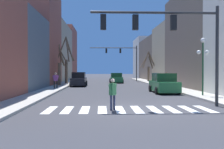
# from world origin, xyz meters

# --- Properties ---
(ground_plane) EXTENTS (240.00, 240.00, 0.00)m
(ground_plane) POSITION_xyz_m (0.00, 0.00, 0.00)
(ground_plane) COLOR #38383D
(sidewalk_left) EXTENTS (2.10, 90.00, 0.15)m
(sidewalk_left) POSITION_xyz_m (-6.41, 0.00, 0.07)
(sidewalk_left) COLOR #ADA89E
(sidewalk_left) RESTS_ON ground_plane
(building_row_left) EXTENTS (6.00, 58.38, 12.56)m
(building_row_left) POSITION_xyz_m (-10.46, 24.26, 5.29)
(building_row_left) COLOR #934C3D
(building_row_left) RESTS_ON ground_plane
(building_row_right) EXTENTS (6.00, 64.91, 12.69)m
(building_row_right) POSITION_xyz_m (10.46, 24.25, 5.29)
(building_row_right) COLOR beige
(building_row_right) RESTS_ON ground_plane
(crosswalk_stripes) EXTENTS (8.55, 2.60, 0.01)m
(crosswalk_stripes) POSITION_xyz_m (0.00, -0.17, 0.00)
(crosswalk_stripes) COLOR white
(crosswalk_stripes) RESTS_ON ground_plane
(traffic_signal_near) EXTENTS (7.20, 0.28, 5.64)m
(traffic_signal_near) POSITION_xyz_m (2.35, 0.80, 4.20)
(traffic_signal_near) COLOR #2D2D2D
(traffic_signal_near) RESTS_ON ground_plane
(traffic_signal_far) EXTENTS (8.66, 0.28, 6.51)m
(traffic_signal_far) POSITION_xyz_m (2.53, 34.27, 4.82)
(traffic_signal_far) COLOR #2D2D2D
(traffic_signal_far) RESTS_ON ground_plane
(street_lamp_right_corner) EXTENTS (0.95, 0.36, 4.31)m
(street_lamp_right_corner) POSITION_xyz_m (6.24, 5.70, 3.20)
(street_lamp_right_corner) COLOR #1E4C2D
(street_lamp_right_corner) RESTS_ON sidewalk_right
(car_driving_away_lane) EXTENTS (2.09, 4.47, 1.59)m
(car_driving_away_lane) POSITION_xyz_m (0.98, 27.71, 0.74)
(car_driving_away_lane) COLOR #236B38
(car_driving_away_lane) RESTS_ON ground_plane
(car_parked_right_mid) EXTENTS (2.11, 4.56, 1.77)m
(car_parked_right_mid) POSITION_xyz_m (4.18, 9.47, 0.82)
(car_parked_right_mid) COLOR #236B38
(car_parked_right_mid) RESTS_ON ground_plane
(car_parked_left_far) EXTENTS (1.99, 4.54, 1.78)m
(car_parked_left_far) POSITION_xyz_m (-4.24, 19.72, 0.82)
(car_parked_left_far) COLOR black
(car_parked_left_far) RESTS_ON ground_plane
(pedestrian_near_right_corner) EXTENTS (0.49, 0.60, 1.62)m
(pedestrian_near_right_corner) POSITION_xyz_m (-0.82, -0.32, 0.96)
(pedestrian_near_right_corner) COLOR #282D47
(pedestrian_near_right_corner) RESTS_ON ground_plane
(pedestrian_on_right_sidewalk) EXTENTS (0.25, 0.72, 1.67)m
(pedestrian_on_right_sidewalk) POSITION_xyz_m (5.89, 15.27, 1.14)
(pedestrian_on_right_sidewalk) COLOR #4C4C51
(pedestrian_on_right_sidewalk) RESTS_ON sidewalk_right
(pedestrian_crossing_street) EXTENTS (0.70, 0.27, 1.63)m
(pedestrian_crossing_street) POSITION_xyz_m (-6.14, 13.72, 1.11)
(pedestrian_crossing_street) COLOR black
(pedestrian_crossing_street) RESTS_ON sidewalk_left
(street_tree_left_near) EXTENTS (2.45, 2.58, 6.66)m
(street_tree_left_near) POSITION_xyz_m (-6.33, 23.76, 3.20)
(street_tree_left_near) COLOR brown
(street_tree_left_near) RESTS_ON sidewalk_left
(street_tree_left_far) EXTENTS (2.60, 3.61, 5.06)m
(street_tree_left_far) POSITION_xyz_m (6.65, 30.43, 2.63)
(street_tree_left_far) COLOR brown
(street_tree_left_far) RESTS_ON sidewalk_right
(street_tree_right_near) EXTENTS (1.23, 2.08, 5.17)m
(street_tree_right_near) POSITION_xyz_m (-6.60, 19.81, 2.49)
(street_tree_right_near) COLOR brown
(street_tree_right_near) RESTS_ON sidewalk_left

